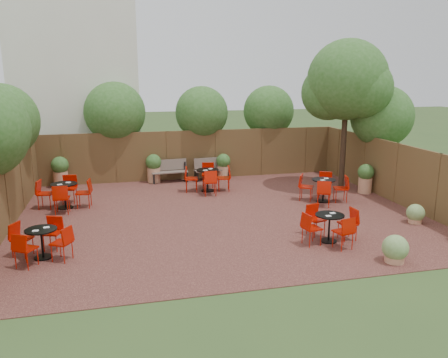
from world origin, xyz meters
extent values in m
plane|color=#354F23|center=(0.00, 0.00, 0.00)|extent=(80.00, 80.00, 0.00)
cube|color=#371916|center=(0.00, 0.00, 0.01)|extent=(12.00, 10.00, 0.02)
cube|color=#55371F|center=(0.00, 5.00, 1.00)|extent=(12.00, 0.08, 2.00)
cube|color=#55371F|center=(-6.00, 0.00, 1.00)|extent=(0.08, 10.00, 2.00)
cube|color=#55371F|center=(6.00, 0.00, 1.00)|extent=(0.08, 10.00, 2.00)
cube|color=silver|center=(-4.50, 8.00, 4.00)|extent=(5.00, 4.00, 8.00)
sphere|color=#2C571C|center=(-6.60, 3.00, 2.73)|extent=(2.43, 2.43, 2.43)
sphere|color=#2C571C|center=(-3.00, 5.70, 2.73)|extent=(2.42, 2.42, 2.42)
sphere|color=#2C571C|center=(0.50, 5.60, 2.65)|extent=(2.18, 2.18, 2.18)
sphere|color=#2C571C|center=(3.50, 5.80, 2.66)|extent=(2.19, 2.19, 2.19)
sphere|color=#2C571C|center=(6.60, 2.00, 2.69)|extent=(2.29, 2.29, 2.29)
cylinder|color=black|center=(5.17, 2.14, 2.12)|extent=(0.26, 0.26, 4.20)
sphere|color=#2C571C|center=(5.17, 2.14, 4.01)|extent=(2.88, 2.88, 2.88)
sphere|color=#2C571C|center=(4.67, 2.54, 3.55)|extent=(2.02, 2.02, 2.02)
sphere|color=#2C571C|center=(5.57, 1.74, 3.72)|extent=(2.11, 2.11, 2.11)
cube|color=brown|center=(-1.02, 4.55, 0.43)|extent=(1.47, 0.56, 0.05)
cube|color=brown|center=(-1.02, 4.74, 0.69)|extent=(1.44, 0.24, 0.43)
cube|color=black|center=(-1.67, 4.55, 0.21)|extent=(0.10, 0.43, 0.38)
cube|color=black|center=(-0.37, 4.55, 0.21)|extent=(0.10, 0.43, 0.38)
cube|color=brown|center=(0.71, 4.55, 0.43)|extent=(1.48, 0.59, 0.05)
cube|color=brown|center=(0.71, 4.74, 0.69)|extent=(1.44, 0.27, 0.43)
cube|color=black|center=(0.05, 4.55, 0.21)|extent=(0.11, 0.44, 0.38)
cube|color=black|center=(1.36, 4.55, 0.21)|extent=(0.11, 0.44, 0.38)
cylinder|color=black|center=(0.17, 2.84, 0.04)|extent=(0.47, 0.47, 0.03)
cylinder|color=black|center=(0.17, 2.84, 0.42)|extent=(0.05, 0.05, 0.75)
cylinder|color=black|center=(0.17, 2.84, 0.81)|extent=(0.82, 0.82, 0.03)
cube|color=white|center=(0.30, 2.93, 0.83)|extent=(0.16, 0.12, 0.02)
cube|color=white|center=(0.06, 2.71, 0.83)|extent=(0.16, 0.12, 0.02)
cylinder|color=black|center=(-4.79, -2.31, 0.03)|extent=(0.42, 0.42, 0.03)
cylinder|color=black|center=(-4.79, -2.31, 0.37)|extent=(0.05, 0.05, 0.66)
cylinder|color=black|center=(-4.79, -2.31, 0.71)|extent=(0.72, 0.72, 0.03)
cube|color=white|center=(-4.68, -2.23, 0.73)|extent=(0.16, 0.14, 0.01)
cube|color=white|center=(-4.89, -2.42, 0.73)|extent=(0.16, 0.14, 0.01)
cylinder|color=black|center=(2.17, -2.89, 0.03)|extent=(0.42, 0.42, 0.03)
cylinder|color=black|center=(2.17, -2.89, 0.38)|extent=(0.05, 0.05, 0.68)
cylinder|color=black|center=(2.17, -2.89, 0.72)|extent=(0.73, 0.73, 0.03)
cube|color=white|center=(2.28, -2.82, 0.75)|extent=(0.14, 0.11, 0.01)
cube|color=white|center=(2.07, -3.01, 0.75)|extent=(0.14, 0.11, 0.01)
cylinder|color=black|center=(3.66, 0.54, 0.04)|extent=(0.46, 0.46, 0.03)
cylinder|color=black|center=(3.66, 0.54, 0.40)|extent=(0.05, 0.05, 0.73)
cylinder|color=black|center=(3.66, 0.54, 0.78)|extent=(0.79, 0.79, 0.03)
cube|color=white|center=(3.79, 0.62, 0.80)|extent=(0.18, 0.15, 0.02)
cube|color=white|center=(3.56, 0.41, 0.80)|extent=(0.18, 0.15, 0.02)
cylinder|color=black|center=(-4.69, 1.80, 0.04)|extent=(0.48, 0.48, 0.03)
cylinder|color=black|center=(-4.69, 1.80, 0.42)|extent=(0.05, 0.05, 0.76)
cylinder|color=black|center=(-4.69, 1.80, 0.81)|extent=(0.82, 0.82, 0.03)
cube|color=white|center=(-4.56, 1.88, 0.83)|extent=(0.16, 0.12, 0.02)
cube|color=white|center=(-4.80, 1.67, 0.83)|extent=(0.16, 0.12, 0.02)
cylinder|color=tan|center=(-1.62, 4.70, 0.31)|extent=(0.51, 0.51, 0.59)
sphere|color=#2C571C|center=(-1.62, 4.70, 0.84)|extent=(0.61, 0.61, 0.61)
cylinder|color=tan|center=(1.19, 4.60, 0.29)|extent=(0.48, 0.48, 0.55)
sphere|color=#2C571C|center=(1.19, 4.60, 0.78)|extent=(0.57, 0.57, 0.57)
cylinder|color=tan|center=(-5.12, 4.70, 0.33)|extent=(0.54, 0.54, 0.61)
sphere|color=#2C571C|center=(-5.12, 4.70, 0.88)|extent=(0.64, 0.64, 0.64)
cylinder|color=tan|center=(5.65, 1.26, 0.30)|extent=(0.48, 0.48, 0.55)
sphere|color=#2C571C|center=(5.65, 1.26, 0.79)|extent=(0.58, 0.58, 0.58)
cylinder|color=tan|center=(3.04, -4.44, 0.12)|extent=(0.43, 0.43, 0.20)
sphere|color=#6A8C48|center=(3.04, -4.44, 0.36)|extent=(0.59, 0.59, 0.59)
cylinder|color=tan|center=(5.26, -2.12, 0.11)|extent=(0.38, 0.38, 0.17)
sphere|color=#6A8C48|center=(5.26, -2.12, 0.32)|extent=(0.51, 0.51, 0.51)
camera|label=1|loc=(-2.97, -12.78, 4.19)|focal=35.89mm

